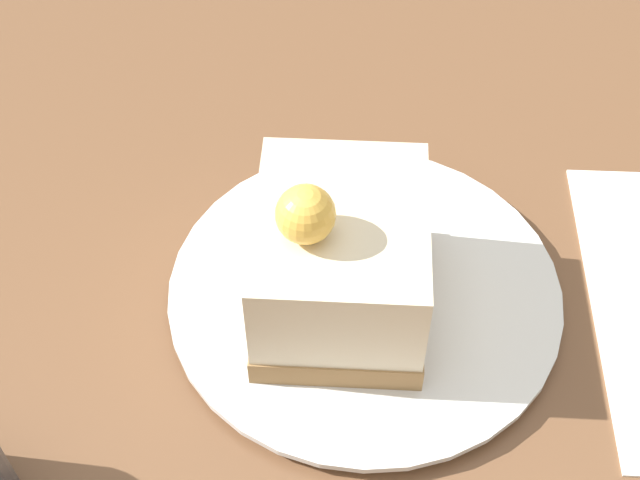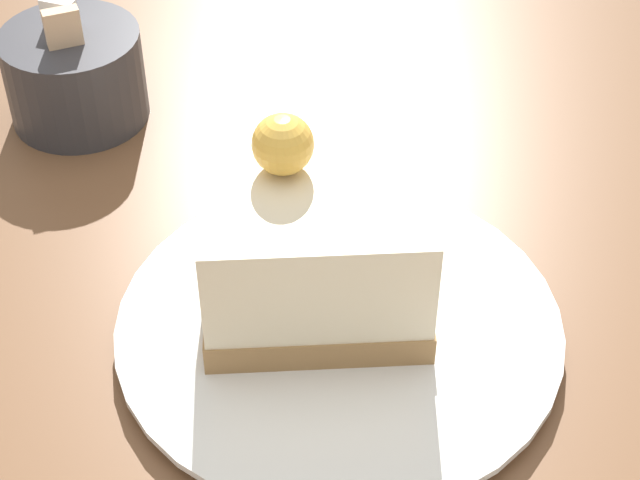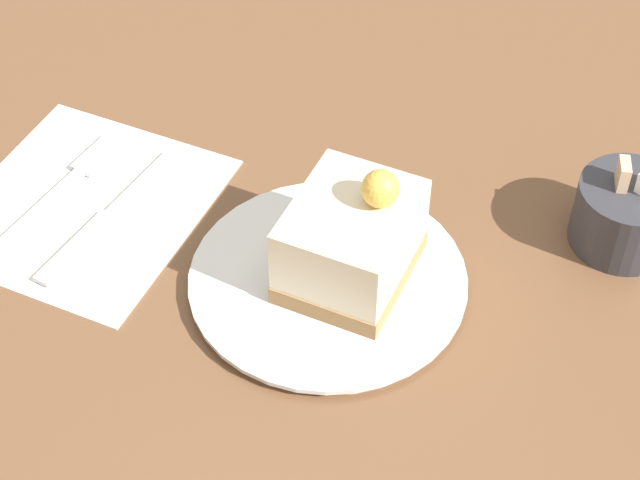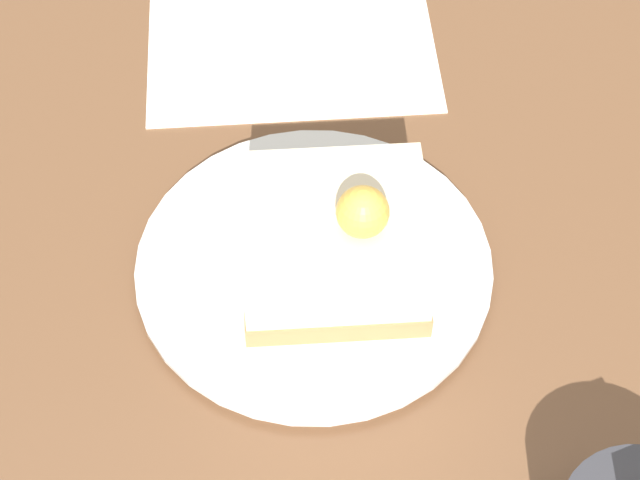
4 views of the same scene
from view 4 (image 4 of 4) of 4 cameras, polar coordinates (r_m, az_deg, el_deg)
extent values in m
plane|color=brown|center=(0.63, -0.23, -2.72)|extent=(4.00, 4.00, 0.00)
cylinder|color=silver|center=(0.64, -0.08, -1.44)|extent=(0.20, 0.20, 0.01)
cylinder|color=silver|center=(0.63, -0.08, -1.28)|extent=(0.21, 0.21, 0.00)
cube|color=#9E7547|center=(0.62, 0.74, -1.81)|extent=(0.09, 0.11, 0.02)
cube|color=beige|center=(0.59, 0.77, 0.12)|extent=(0.09, 0.10, 0.05)
sphere|color=#EFB747|center=(0.55, 2.29, 1.51)|extent=(0.03, 0.03, 0.03)
cube|color=white|center=(0.79, -1.87, 11.40)|extent=(0.19, 0.20, 0.00)
cube|color=silver|center=(0.77, -5.02, 10.30)|extent=(0.02, 0.09, 0.00)
cube|color=silver|center=(0.76, 1.49, 10.23)|extent=(0.02, 0.09, 0.00)
camera|label=1|loc=(0.50, 40.65, 27.39)|focal=50.00mm
camera|label=2|loc=(0.73, 0.32, 41.79)|focal=60.00mm
camera|label=3|loc=(0.50, -90.14, 16.82)|focal=60.00mm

